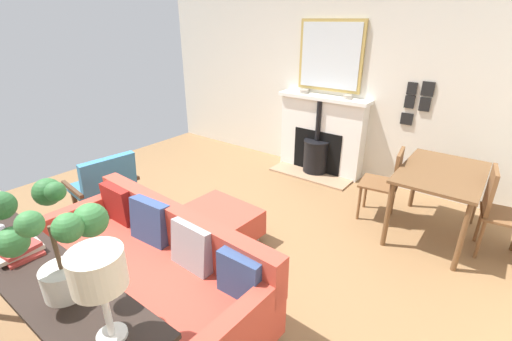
% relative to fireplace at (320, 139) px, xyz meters
% --- Properties ---
extents(ground_plane, '(5.42, 5.72, 0.01)m').
position_rel_fireplace_xyz_m(ground_plane, '(2.50, -0.17, -0.51)').
color(ground_plane, olive).
extents(wall_left, '(0.12, 5.72, 2.72)m').
position_rel_fireplace_xyz_m(wall_left, '(-0.21, -0.17, 0.86)').
color(wall_left, beige).
rests_on(wall_left, ground).
extents(fireplace, '(0.59, 1.34, 1.14)m').
position_rel_fireplace_xyz_m(fireplace, '(0.00, 0.00, 0.00)').
color(fireplace, '#9E7A5B').
rests_on(fireplace, ground).
extents(mirror_over_mantel, '(0.04, 0.94, 0.94)m').
position_rel_fireplace_xyz_m(mirror_over_mantel, '(-0.12, 0.00, 1.17)').
color(mirror_over_mantel, tan).
extents(mantel_bowl_near, '(0.14, 0.14, 0.05)m').
position_rel_fireplace_xyz_m(mantel_bowl_near, '(-0.03, -0.33, 0.67)').
color(mantel_bowl_near, '#9E9384').
rests_on(mantel_bowl_near, fireplace).
extents(mantel_bowl_far, '(0.12, 0.12, 0.05)m').
position_rel_fireplace_xyz_m(mantel_bowl_far, '(-0.03, 0.35, 0.67)').
color(mantel_bowl_far, '#9E9384').
rests_on(mantel_bowl_far, fireplace).
extents(sofa, '(0.89, 2.11, 0.77)m').
position_rel_fireplace_xyz_m(sofa, '(3.19, 0.21, -0.17)').
color(sofa, '#B2B2B7').
rests_on(sofa, ground).
extents(ottoman, '(0.57, 0.77, 0.36)m').
position_rel_fireplace_xyz_m(ottoman, '(2.22, 0.05, -0.28)').
color(ottoman, '#B2B2B7').
rests_on(ottoman, ground).
extents(armchair_accent, '(0.74, 0.66, 0.78)m').
position_rel_fireplace_xyz_m(armchair_accent, '(2.67, -1.32, -0.07)').
color(armchair_accent, '#4C3321').
rests_on(armchair_accent, ground).
extents(console_table, '(0.41, 1.94, 0.77)m').
position_rel_fireplace_xyz_m(console_table, '(3.94, 0.21, 0.19)').
color(console_table, black).
rests_on(console_table, ground).
extents(table_lamp_far_end, '(0.24, 0.24, 0.48)m').
position_rel_fireplace_xyz_m(table_lamp_far_end, '(3.94, 0.94, 0.64)').
color(table_lamp_far_end, white).
rests_on(table_lamp_far_end, console_table).
extents(potted_plant, '(0.47, 0.49, 0.63)m').
position_rel_fireplace_xyz_m(potted_plant, '(3.91, 0.50, 0.63)').
color(potted_plant, silver).
rests_on(potted_plant, console_table).
extents(book_stack, '(0.26, 0.22, 0.07)m').
position_rel_fireplace_xyz_m(book_stack, '(3.94, -0.07, 0.30)').
color(book_stack, '#B23833').
rests_on(book_stack, console_table).
extents(dining_table, '(1.11, 0.75, 0.74)m').
position_rel_fireplace_xyz_m(dining_table, '(0.81, 1.76, 0.14)').
color(dining_table, brown).
rests_on(dining_table, ground).
extents(dining_chair_near_fireplace, '(0.45, 0.45, 0.85)m').
position_rel_fireplace_xyz_m(dining_chair_near_fireplace, '(0.79, 1.25, -0.00)').
color(dining_chair_near_fireplace, brown).
rests_on(dining_chair_near_fireplace, ground).
extents(dining_chair_by_back_wall, '(0.45, 0.45, 0.88)m').
position_rel_fireplace_xyz_m(dining_chair_by_back_wall, '(0.82, 2.28, 0.01)').
color(dining_chair_by_back_wall, brown).
rests_on(dining_chair_by_back_wall, ground).
extents(photo_gallery_row, '(0.02, 0.32, 0.56)m').
position_rel_fireplace_xyz_m(photo_gallery_row, '(-0.13, 1.20, 0.71)').
color(photo_gallery_row, black).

